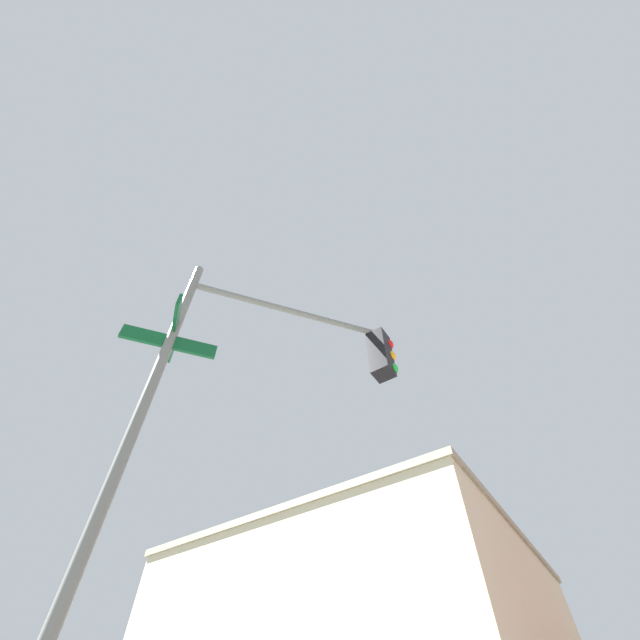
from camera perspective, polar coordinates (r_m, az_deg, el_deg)
name	(u,v)px	position (r m, az deg, el deg)	size (l,w,h in m)	color
traffic_signal_near	(268,384)	(5.04, -7.17, -8.71)	(2.28, 2.92, 6.43)	slate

